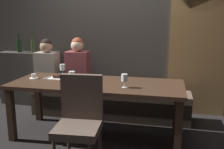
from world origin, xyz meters
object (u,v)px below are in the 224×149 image
(diner_redhead, at_px, (47,64))
(wine_bottle_pale_label, at_px, (33,46))
(wine_glass_end_right, at_px, (124,78))
(fork_on_table, at_px, (47,78))
(banquette_bench, at_px, (109,103))
(wine_glass_center_back, at_px, (72,75))
(diner_bearded, at_px, (78,64))
(dining_table, at_px, (96,89))
(wine_bottle_dark_red, at_px, (19,45))
(dessert_plate, at_px, (56,78))
(chair_near_side, at_px, (80,117))
(espresso_cup, at_px, (34,77))
(wine_glass_near_right, at_px, (63,67))

(diner_redhead, distance_m, wine_bottle_pale_label, 0.56)
(wine_glass_end_right, bearing_deg, fork_on_table, 167.43)
(banquette_bench, xyz_separation_m, wine_bottle_pale_label, (-1.44, 0.33, 0.84))
(wine_glass_center_back, bearing_deg, diner_bearded, 105.41)
(dining_table, bearing_deg, wine_glass_center_back, -152.65)
(wine_bottle_dark_red, bearing_deg, dessert_plate, -39.83)
(banquette_bench, relative_size, chair_near_side, 2.55)
(wine_glass_end_right, height_order, wine_glass_center_back, same)
(fork_on_table, bearing_deg, wine_bottle_dark_red, 140.67)
(chair_near_side, height_order, diner_bearded, diner_bearded)
(wine_bottle_dark_red, height_order, fork_on_table, wine_bottle_dark_red)
(wine_glass_end_right, bearing_deg, wine_glass_center_back, 178.86)
(wine_bottle_pale_label, height_order, wine_glass_end_right, wine_bottle_pale_label)
(wine_glass_end_right, distance_m, espresso_cup, 1.31)
(diner_redhead, bearing_deg, wine_bottle_dark_red, 155.58)
(banquette_bench, relative_size, diner_redhead, 3.22)
(chair_near_side, xyz_separation_m, wine_bottle_pale_label, (-1.47, 1.75, 0.51))
(diner_bearded, height_order, fork_on_table, diner_bearded)
(dessert_plate, bearing_deg, banquette_bench, 45.27)
(chair_near_side, distance_m, fork_on_table, 1.14)
(fork_on_table, bearing_deg, chair_near_side, -42.58)
(wine_glass_end_right, bearing_deg, wine_bottle_dark_red, 150.62)
(espresso_cup, bearing_deg, wine_glass_center_back, -15.69)
(wine_glass_center_back, bearing_deg, wine_glass_end_right, -1.14)
(chair_near_side, xyz_separation_m, espresso_cup, (-0.92, 0.76, 0.21))
(wine_glass_near_right, bearing_deg, wine_glass_end_right, -24.95)
(wine_glass_end_right, distance_m, wine_glass_center_back, 0.67)
(diner_bearded, xyz_separation_m, wine_bottle_pale_label, (-0.93, 0.31, 0.24))
(wine_bottle_dark_red, bearing_deg, chair_near_side, -45.11)
(espresso_cup, bearing_deg, chair_near_side, -39.24)
(dining_table, height_order, wine_glass_center_back, wine_glass_center_back)
(wine_glass_end_right, bearing_deg, chair_near_side, -122.93)
(dining_table, distance_m, wine_glass_near_right, 0.69)
(banquette_bench, relative_size, wine_bottle_dark_red, 7.67)
(banquette_bench, bearing_deg, diner_bearded, 177.55)
(wine_glass_near_right, distance_m, dessert_plate, 0.23)
(diner_bearded, distance_m, wine_glass_near_right, 0.43)
(diner_redhead, height_order, wine_glass_end_right, diner_redhead)
(wine_bottle_pale_label, height_order, dessert_plate, wine_bottle_pale_label)
(dining_table, height_order, wine_bottle_dark_red, wine_bottle_dark_red)
(wine_glass_end_right, bearing_deg, wine_bottle_pale_label, 147.11)
(wine_glass_center_back, bearing_deg, dining_table, 27.35)
(fork_on_table, bearing_deg, wine_glass_center_back, -22.79)
(wine_bottle_dark_red, bearing_deg, wine_glass_end_right, -29.38)
(espresso_cup, bearing_deg, wine_bottle_dark_red, 129.50)
(diner_bearded, relative_size, dessert_plate, 4.23)
(wine_bottle_dark_red, height_order, wine_glass_near_right, wine_bottle_dark_red)
(diner_redhead, distance_m, wine_glass_end_right, 1.69)
(espresso_cup, bearing_deg, fork_on_table, 21.83)
(dining_table, relative_size, banquette_bench, 0.88)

